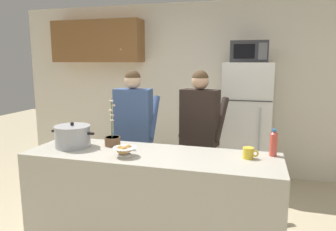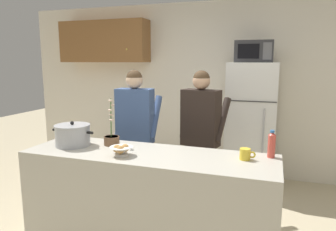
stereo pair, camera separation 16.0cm
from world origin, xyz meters
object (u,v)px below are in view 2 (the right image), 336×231
object	(u,v)px
person_by_sink	(201,126)
coffee_mug	(245,154)
refrigerator	(251,126)
bottle_near_edge	(272,144)
person_near_pot	(135,124)
cooking_pot	(73,135)
bread_bowl	(121,150)
microwave	(254,52)
potted_orchid	(112,138)

from	to	relation	value
person_by_sink	coffee_mug	distance (m)	0.96
refrigerator	bottle_near_edge	distance (m)	1.66
person_near_pot	coffee_mug	bearing A→B (deg)	-26.86
cooking_pot	bottle_near_edge	xyz separation A→B (m)	(1.82, 0.22, 0.01)
coffee_mug	bread_bowl	xyz separation A→B (m)	(-1.02, -0.23, 0.00)
microwave	potted_orchid	bearing A→B (deg)	-125.51
person_by_sink	bottle_near_edge	size ratio (longest dim) A/B	6.90
cooking_pot	bread_bowl	bearing A→B (deg)	-14.41
person_near_pot	coffee_mug	distance (m)	1.46
cooking_pot	potted_orchid	size ratio (longest dim) A/B	0.98
coffee_mug	person_near_pot	bearing A→B (deg)	153.14
person_near_pot	coffee_mug	xyz separation A→B (m)	(1.30, -0.66, -0.05)
microwave	person_by_sink	bearing A→B (deg)	-116.66
person_by_sink	potted_orchid	size ratio (longest dim) A/B	3.56
refrigerator	coffee_mug	bearing A→B (deg)	-87.49
refrigerator	cooking_pot	bearing A→B (deg)	-130.03
person_by_sink	bread_bowl	xyz separation A→B (m)	(-0.47, -1.02, -0.04)
coffee_mug	cooking_pot	bearing A→B (deg)	-177.14
person_near_pot	coffee_mug	size ratio (longest dim) A/B	12.45
cooking_pot	bread_bowl	distance (m)	0.62
refrigerator	microwave	size ratio (longest dim) A/B	3.56
microwave	potted_orchid	distance (m)	2.24
person_near_pot	refrigerator	bearing A→B (deg)	42.05
bread_bowl	coffee_mug	bearing A→B (deg)	12.91
bread_bowl	refrigerator	bearing A→B (deg)	64.60
person_near_pot	bread_bowl	xyz separation A→B (m)	(0.27, -0.89, -0.04)
person_by_sink	cooking_pot	bearing A→B (deg)	-140.96
person_by_sink	bread_bowl	world-z (taller)	person_by_sink
microwave	bread_bowl	distance (m)	2.36
cooking_pot	coffee_mug	world-z (taller)	cooking_pot
refrigerator	bread_bowl	world-z (taller)	refrigerator
cooking_pot	potted_orchid	bearing A→B (deg)	21.66
refrigerator	person_by_sink	bearing A→B (deg)	-116.14
cooking_pot	microwave	bearing A→B (deg)	49.64
bottle_near_edge	potted_orchid	world-z (taller)	potted_orchid
person_near_pot	bread_bowl	size ratio (longest dim) A/B	8.03
person_near_pot	bottle_near_edge	size ratio (longest dim) A/B	6.90
person_by_sink	bread_bowl	distance (m)	1.12
person_by_sink	potted_orchid	distance (m)	1.02
person_near_pot	potted_orchid	distance (m)	0.60
person_near_pot	person_by_sink	distance (m)	0.75
bottle_near_edge	potted_orchid	size ratio (longest dim) A/B	0.52
refrigerator	person_near_pot	world-z (taller)	refrigerator
person_near_pot	cooking_pot	xyz separation A→B (m)	(-0.32, -0.74, 0.01)
coffee_mug	potted_orchid	bearing A→B (deg)	177.47
person_by_sink	bread_bowl	bearing A→B (deg)	-114.68
bottle_near_edge	microwave	bearing A→B (deg)	99.86
coffee_mug	bread_bowl	world-z (taller)	bread_bowl
cooking_pot	potted_orchid	xyz separation A→B (m)	(0.35, 0.14, -0.03)
bread_bowl	potted_orchid	distance (m)	0.39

